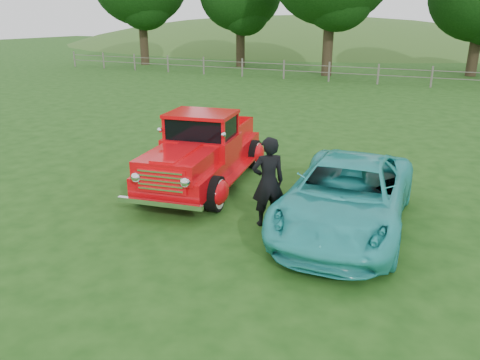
% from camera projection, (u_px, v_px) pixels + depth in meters
% --- Properties ---
extents(ground, '(140.00, 140.00, 0.00)m').
position_uv_depth(ground, '(179.00, 220.00, 9.41)').
color(ground, '#1A4412').
rests_on(ground, ground).
extents(distant_hills, '(116.00, 60.00, 18.00)m').
position_uv_depth(distant_hills, '(393.00, 82.00, 63.18)').
color(distant_hills, '#375D22').
rests_on(distant_hills, ground).
extents(fence_line, '(48.00, 0.12, 1.20)m').
position_uv_depth(fence_line, '(378.00, 74.00, 27.93)').
color(fence_line, '#6A6559').
rests_on(fence_line, ground).
extents(red_pickup, '(2.79, 5.19, 1.78)m').
position_uv_depth(red_pickup, '(203.00, 152.00, 11.21)').
color(red_pickup, black).
rests_on(red_pickup, ground).
extents(teal_sedan, '(2.44, 4.85, 1.32)m').
position_uv_depth(teal_sedan, '(347.00, 195.00, 8.89)').
color(teal_sedan, '#2DB6B4').
rests_on(teal_sedan, ground).
extents(man, '(0.77, 0.74, 1.77)m').
position_uv_depth(man, '(268.00, 182.00, 8.94)').
color(man, black).
rests_on(man, ground).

